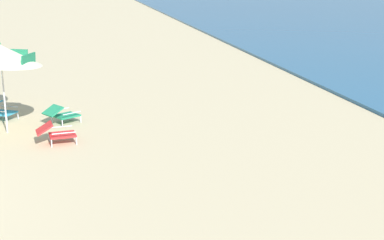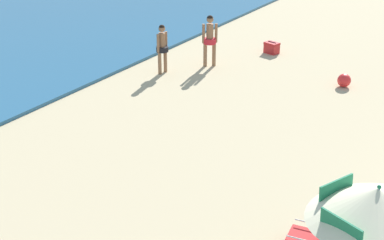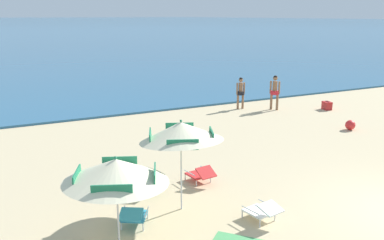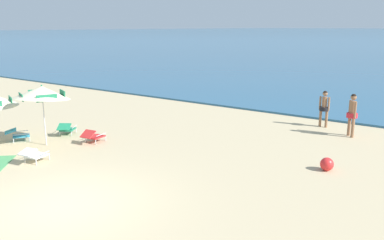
{
  "view_description": "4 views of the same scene",
  "coord_description": "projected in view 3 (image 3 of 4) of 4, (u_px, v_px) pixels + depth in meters",
  "views": [
    {
      "loc": [
        9.33,
        4.57,
        4.01
      ],
      "look_at": [
        -0.38,
        6.71,
        1.29
      ],
      "focal_mm": 52.3,
      "sensor_mm": 36.0,
      "label": 1
    },
    {
      "loc": [
        -11.97,
        1.5,
        6.32
      ],
      "look_at": [
        -1.28,
        8.14,
        0.67
      ],
      "focal_mm": 54.26,
      "sensor_mm": 36.0,
      "label": 2
    },
    {
      "loc": [
        -8.78,
        -5.51,
        4.63
      ],
      "look_at": [
        -1.62,
        8.64,
        0.6
      ],
      "focal_mm": 38.75,
      "sensor_mm": 36.0,
      "label": 3
    },
    {
      "loc": [
        7.97,
        -5.55,
        4.32
      ],
      "look_at": [
        -0.48,
        6.24,
        0.92
      ],
      "focal_mm": 37.54,
      "sensor_mm": 36.0,
      "label": 4
    }
  ],
  "objects": [
    {
      "name": "lounge_chair_beside_umbrella",
      "position": [
        133.0,
        216.0,
        9.26
      ],
      "size": [
        0.89,
        1.0,
        0.5
      ],
      "color": "teal",
      "rests_on": "ground"
    },
    {
      "name": "beach_umbrella_striped_second",
      "position": [
        116.0,
        171.0,
        8.07
      ],
      "size": [
        2.62,
        2.61,
        1.98
      ],
      "color": "silver",
      "rests_on": "ground"
    },
    {
      "name": "cooler_box",
      "position": [
        327.0,
        106.0,
        20.84
      ],
      "size": [
        0.46,
        0.57,
        0.43
      ],
      "color": "red",
      "rests_on": "ground"
    },
    {
      "name": "person_standing_near_shore",
      "position": [
        241.0,
        91.0,
        20.82
      ],
      "size": [
        0.47,
        0.39,
        1.6
      ],
      "color": "#8C6042",
      "rests_on": "ground"
    },
    {
      "name": "beach_umbrella_striped_main",
      "position": [
        181.0,
        132.0,
        9.7
      ],
      "size": [
        2.2,
        2.23,
        2.3
      ],
      "color": "silver",
      "rests_on": "ground"
    },
    {
      "name": "lounge_chair_facing_sea",
      "position": [
        263.0,
        210.0,
        9.5
      ],
      "size": [
        0.68,
        0.94,
        0.5
      ],
      "color": "white",
      "rests_on": "ground"
    },
    {
      "name": "beach_ball",
      "position": [
        350.0,
        125.0,
        17.14
      ],
      "size": [
        0.41,
        0.41,
        0.41
      ],
      "primitive_type": "sphere",
      "color": "red",
      "rests_on": "ground"
    },
    {
      "name": "lounge_chair_spare_folded",
      "position": [
        201.0,
        174.0,
        11.7
      ],
      "size": [
        0.65,
        0.95,
        0.52
      ],
      "color": "red",
      "rests_on": "ground"
    },
    {
      "name": "person_standing_beside",
      "position": [
        275.0,
        90.0,
        20.61
      ],
      "size": [
        0.42,
        0.42,
        1.73
      ],
      "color": "#8C6042",
      "rests_on": "ground"
    },
    {
      "name": "lounge_chair_under_umbrella",
      "position": [
        141.0,
        183.0,
        11.04
      ],
      "size": [
        0.92,
        1.02,
        0.52
      ],
      "color": "#1E7F56",
      "rests_on": "ground"
    }
  ]
}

